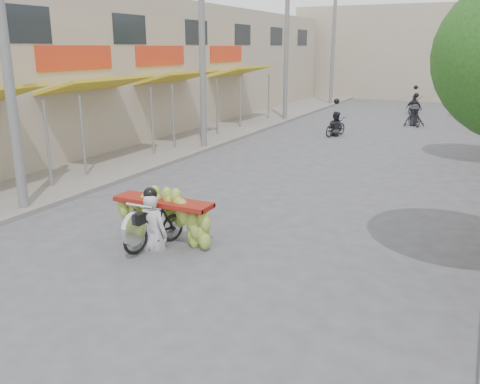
# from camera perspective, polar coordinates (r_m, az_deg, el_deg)

# --- Properties ---
(ground) EXTENTS (120.00, 120.00, 0.00)m
(ground) POSITION_cam_1_polar(r_m,az_deg,el_deg) (8.23, -13.21, -13.16)
(ground) COLOR #55555A
(ground) RESTS_ON ground
(sidewalk_left) EXTENTS (4.00, 60.00, 0.12)m
(sidewalk_left) POSITION_cam_1_polar(r_m,az_deg,el_deg) (23.91, -3.80, 6.58)
(sidewalk_left) COLOR gray
(sidewalk_left) RESTS_ON ground
(shophouse_row_left) EXTENTS (9.77, 40.00, 6.00)m
(shophouse_row_left) POSITION_cam_1_polar(r_m,az_deg,el_deg) (25.65, -15.10, 13.32)
(shophouse_row_left) COLOR #B1A18C
(shophouse_row_left) RESTS_ON ground
(far_building) EXTENTS (20.00, 6.00, 7.00)m
(far_building) POSITION_cam_1_polar(r_m,az_deg,el_deg) (43.74, 20.41, 14.43)
(far_building) COLOR #B1A18C
(far_building) RESTS_ON ground
(utility_pole_near) EXTENTS (0.60, 0.24, 8.00)m
(utility_pole_near) POSITION_cam_1_polar(r_m,az_deg,el_deg) (13.19, -24.96, 14.89)
(utility_pole_near) COLOR slate
(utility_pole_near) RESTS_ON ground
(utility_pole_mid) EXTENTS (0.60, 0.24, 8.00)m
(utility_pole_mid) POSITION_cam_1_polar(r_m,az_deg,el_deg) (20.19, -4.28, 16.15)
(utility_pole_mid) COLOR slate
(utility_pole_mid) RESTS_ON ground
(utility_pole_far) EXTENTS (0.60, 0.24, 8.00)m
(utility_pole_far) POSITION_cam_1_polar(r_m,az_deg,el_deg) (28.34, 5.24, 16.07)
(utility_pole_far) COLOR slate
(utility_pole_far) RESTS_ON ground
(utility_pole_back) EXTENTS (0.60, 0.24, 8.00)m
(utility_pole_back) POSITION_cam_1_polar(r_m,az_deg,el_deg) (36.89, 10.42, 15.84)
(utility_pole_back) COLOR slate
(utility_pole_back) RESTS_ON ground
(banana_motorbike) EXTENTS (2.20, 1.80, 2.18)m
(banana_motorbike) POSITION_cam_1_polar(r_m,az_deg,el_deg) (10.44, -9.26, -2.21)
(banana_motorbike) COLOR black
(banana_motorbike) RESTS_ON ground
(bg_motorbike_a) EXTENTS (0.93, 1.58, 1.95)m
(bg_motorbike_a) POSITION_cam_1_polar(r_m,az_deg,el_deg) (23.84, 10.70, 8.03)
(bg_motorbike_a) COLOR black
(bg_motorbike_a) RESTS_ON ground
(bg_motorbike_b) EXTENTS (1.19, 1.59, 1.95)m
(bg_motorbike_b) POSITION_cam_1_polar(r_m,az_deg,el_deg) (27.88, 19.06, 8.77)
(bg_motorbike_b) COLOR black
(bg_motorbike_b) RESTS_ON ground
(bg_motorbike_c) EXTENTS (1.06, 1.86, 1.95)m
(bg_motorbike_c) POSITION_cam_1_polar(r_m,az_deg,el_deg) (33.41, 19.02, 9.67)
(bg_motorbike_c) COLOR black
(bg_motorbike_c) RESTS_ON ground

